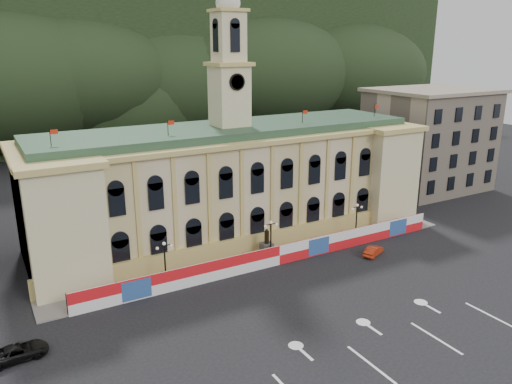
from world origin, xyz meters
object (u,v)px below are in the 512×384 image
red_sedan (373,251)px  black_suv (19,352)px  statue (267,248)px  lamp_center (271,236)px

red_sedan → black_suv: black_suv is taller
black_suv → red_sedan: bearing=-91.6°
statue → black_suv: 31.10m
lamp_center → red_sedan: bearing=-24.9°
red_sedan → statue: bearing=37.4°
red_sedan → black_suv: 42.18m
red_sedan → black_suv: bearing=68.1°
statue → lamp_center: 2.14m
lamp_center → black_suv: size_ratio=1.03×
black_suv → lamp_center: bearing=-80.2°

